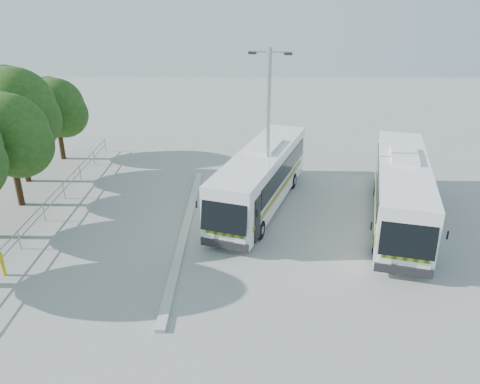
{
  "coord_description": "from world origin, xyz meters",
  "views": [
    {
      "loc": [
        0.73,
        -19.53,
        11.37
      ],
      "look_at": [
        0.53,
        3.0,
        1.74
      ],
      "focal_mm": 35.0,
      "sensor_mm": 36.0,
      "label": 1
    }
  ],
  "objects_px": {
    "tree_far_d": "(16,108)",
    "bollard": "(3,264)",
    "tree_far_c": "(9,134)",
    "tree_far_e": "(57,107)",
    "coach_main": "(261,177)",
    "coach_adjacent": "(401,190)",
    "lamppost": "(268,127)"
  },
  "relations": [
    {
      "from": "coach_adjacent",
      "to": "bollard",
      "type": "height_order",
      "value": "coach_adjacent"
    },
    {
      "from": "tree_far_d",
      "to": "lamppost",
      "type": "xyz_separation_m",
      "value": [
        15.31,
        -4.52,
        0.1
      ]
    },
    {
      "from": "tree_far_d",
      "to": "coach_main",
      "type": "height_order",
      "value": "tree_far_d"
    },
    {
      "from": "coach_main",
      "to": "bollard",
      "type": "distance_m",
      "value": 13.6
    },
    {
      "from": "tree_far_d",
      "to": "coach_adjacent",
      "type": "relative_size",
      "value": 0.6
    },
    {
      "from": "tree_far_e",
      "to": "tree_far_c",
      "type": "bearing_deg",
      "value": -86.46
    },
    {
      "from": "tree_far_e",
      "to": "coach_main",
      "type": "relative_size",
      "value": 0.5
    },
    {
      "from": "tree_far_c",
      "to": "coach_main",
      "type": "relative_size",
      "value": 0.54
    },
    {
      "from": "tree_far_d",
      "to": "tree_far_e",
      "type": "bearing_deg",
      "value": 81.37
    },
    {
      "from": "lamppost",
      "to": "coach_adjacent",
      "type": "bearing_deg",
      "value": 2.36
    },
    {
      "from": "tree_far_c",
      "to": "coach_main",
      "type": "xyz_separation_m",
      "value": [
        13.82,
        -0.05,
        -2.46
      ]
    },
    {
      "from": "tree_far_e",
      "to": "lamppost",
      "type": "height_order",
      "value": "lamppost"
    },
    {
      "from": "tree_far_c",
      "to": "tree_far_e",
      "type": "distance_m",
      "value": 8.22
    },
    {
      "from": "tree_far_d",
      "to": "coach_adjacent",
      "type": "distance_m",
      "value": 23.21
    },
    {
      "from": "tree_far_d",
      "to": "bollard",
      "type": "distance_m",
      "value": 12.4
    },
    {
      "from": "tree_far_c",
      "to": "bollard",
      "type": "height_order",
      "value": "tree_far_c"
    },
    {
      "from": "coach_adjacent",
      "to": "lamppost",
      "type": "distance_m",
      "value": 7.73
    },
    {
      "from": "tree_far_c",
      "to": "tree_far_d",
      "type": "xyz_separation_m",
      "value": [
        -1.19,
        3.7,
        0.56
      ]
    },
    {
      "from": "coach_main",
      "to": "lamppost",
      "type": "relative_size",
      "value": 1.34
    },
    {
      "from": "tree_far_d",
      "to": "bollard",
      "type": "xyz_separation_m",
      "value": [
        3.61,
        -11.07,
        -4.26
      ]
    },
    {
      "from": "tree_far_e",
      "to": "tree_far_d",
      "type": "bearing_deg",
      "value": -98.63
    },
    {
      "from": "coach_main",
      "to": "lamppost",
      "type": "distance_m",
      "value": 3.23
    },
    {
      "from": "tree_far_c",
      "to": "coach_main",
      "type": "height_order",
      "value": "tree_far_c"
    },
    {
      "from": "tree_far_d",
      "to": "bollard",
      "type": "height_order",
      "value": "tree_far_d"
    },
    {
      "from": "tree_far_c",
      "to": "bollard",
      "type": "bearing_deg",
      "value": -71.82
    },
    {
      "from": "coach_main",
      "to": "tree_far_d",
      "type": "bearing_deg",
      "value": -175.24
    },
    {
      "from": "tree_far_c",
      "to": "tree_far_d",
      "type": "distance_m",
      "value": 3.93
    },
    {
      "from": "lamppost",
      "to": "tree_far_e",
      "type": "bearing_deg",
      "value": 159.99
    },
    {
      "from": "coach_main",
      "to": "tree_far_e",
      "type": "bearing_deg",
      "value": 168.85
    },
    {
      "from": "tree_far_d",
      "to": "bollard",
      "type": "relative_size",
      "value": 6.57
    },
    {
      "from": "coach_main",
      "to": "lamppost",
      "type": "height_order",
      "value": "lamppost"
    },
    {
      "from": "tree_far_c",
      "to": "coach_adjacent",
      "type": "xyz_separation_m",
      "value": [
        21.12,
        -1.97,
        -2.43
      ]
    }
  ]
}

